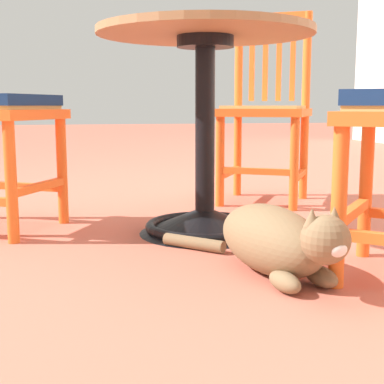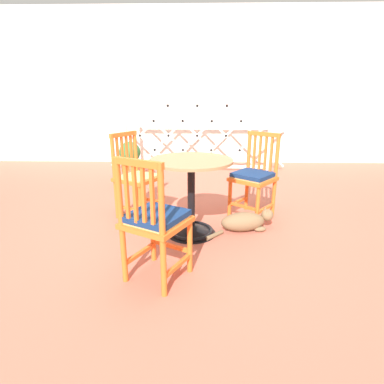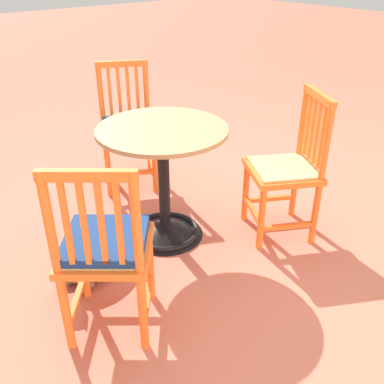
{
  "view_description": "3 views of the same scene",
  "coord_description": "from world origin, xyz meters",
  "px_view_note": "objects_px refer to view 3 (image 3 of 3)",
  "views": [
    {
      "loc": [
        2.03,
        -0.33,
        0.46
      ],
      "look_at": [
        -0.08,
        0.11,
        0.13
      ],
      "focal_mm": 51.74,
      "sensor_mm": 36.0,
      "label": 1
    },
    {
      "loc": [
        0.17,
        -2.57,
        1.28
      ],
      "look_at": [
        0.1,
        -0.01,
        0.46
      ],
      "focal_mm": 28.37,
      "sensor_mm": 36.0,
      "label": 2
    },
    {
      "loc": [
        1.47,
        2.02,
        1.61
      ],
      "look_at": [
        -0.04,
        0.23,
        0.31
      ],
      "focal_mm": 40.76,
      "sensor_mm": 36.0,
      "label": 3
    }
  ],
  "objects_px": {
    "orange_chair_tucked_in": "(105,249)",
    "orange_chair_at_corner": "(127,129)",
    "orange_chair_near_fence": "(287,170)",
    "tabby_cat": "(95,262)",
    "cafe_table": "(164,196)"
  },
  "relations": [
    {
      "from": "orange_chair_tucked_in",
      "to": "orange_chair_at_corner",
      "type": "bearing_deg",
      "value": -126.44
    },
    {
      "from": "orange_chair_near_fence",
      "to": "tabby_cat",
      "type": "relative_size",
      "value": 1.32
    },
    {
      "from": "cafe_table",
      "to": "orange_chair_near_fence",
      "type": "distance_m",
      "value": 0.77
    },
    {
      "from": "tabby_cat",
      "to": "orange_chair_tucked_in",
      "type": "bearing_deg",
      "value": 72.84
    },
    {
      "from": "cafe_table",
      "to": "orange_chair_tucked_in",
      "type": "height_order",
      "value": "orange_chair_tucked_in"
    },
    {
      "from": "orange_chair_at_corner",
      "to": "orange_chair_tucked_in",
      "type": "xyz_separation_m",
      "value": [
        0.89,
        1.21,
        0.0
      ]
    },
    {
      "from": "orange_chair_tucked_in",
      "to": "orange_chair_near_fence",
      "type": "height_order",
      "value": "same"
    },
    {
      "from": "cafe_table",
      "to": "orange_chair_at_corner",
      "type": "xyz_separation_m",
      "value": [
        -0.23,
        -0.76,
        0.16
      ]
    },
    {
      "from": "cafe_table",
      "to": "orange_chair_at_corner",
      "type": "relative_size",
      "value": 0.83
    },
    {
      "from": "cafe_table",
      "to": "orange_chair_near_fence",
      "type": "xyz_separation_m",
      "value": [
        -0.61,
        0.44,
        0.15
      ]
    },
    {
      "from": "cafe_table",
      "to": "orange_chair_tucked_in",
      "type": "relative_size",
      "value": 0.83
    },
    {
      "from": "orange_chair_at_corner",
      "to": "orange_chair_near_fence",
      "type": "bearing_deg",
      "value": 107.38
    },
    {
      "from": "orange_chair_near_fence",
      "to": "tabby_cat",
      "type": "xyz_separation_m",
      "value": [
        1.15,
        -0.37,
        -0.34
      ]
    },
    {
      "from": "cafe_table",
      "to": "tabby_cat",
      "type": "xyz_separation_m",
      "value": [
        0.54,
        0.07,
        -0.19
      ]
    },
    {
      "from": "orange_chair_near_fence",
      "to": "orange_chair_tucked_in",
      "type": "bearing_deg",
      "value": 0.25
    }
  ]
}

